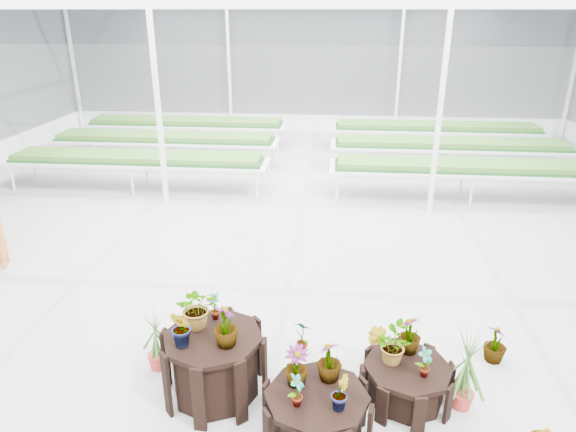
{
  "coord_description": "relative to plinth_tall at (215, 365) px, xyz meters",
  "views": [
    {
      "loc": [
        0.85,
        -6.9,
        4.2
      ],
      "look_at": [
        0.19,
        0.25,
        1.3
      ],
      "focal_mm": 32.0,
      "sensor_mm": 36.0,
      "label": 1
    }
  ],
  "objects": [
    {
      "name": "plinth_low",
      "position": [
        2.2,
        0.1,
        -0.17
      ],
      "size": [
        1.17,
        1.17,
        0.46
      ],
      "primitive_type": "cylinder",
      "rotation": [
        0.0,
        0.0,
        0.15
      ],
      "color": "black",
      "rests_on": "ground"
    },
    {
      "name": "nursery_plants",
      "position": [
        1.25,
        0.04,
        0.17
      ],
      "size": [
        4.64,
        2.68,
        1.31
      ],
      "color": "#365F23",
      "rests_on": "ground"
    },
    {
      "name": "plinth_tall",
      "position": [
        0.0,
        0.0,
        0.0
      ],
      "size": [
        1.25,
        1.25,
        0.8
      ],
      "primitive_type": "cylinder",
      "rotation": [
        0.0,
        0.0,
        -0.06
      ],
      "color": "black",
      "rests_on": "ground"
    },
    {
      "name": "greenhouse_shell",
      "position": [
        0.44,
        2.17,
        1.85
      ],
      "size": [
        18.0,
        24.0,
        4.5
      ],
      "primitive_type": null,
      "color": "white",
      "rests_on": "ground"
    },
    {
      "name": "steel_frame",
      "position": [
        0.44,
        2.17,
        1.85
      ],
      "size": [
        18.0,
        24.0,
        4.5
      ],
      "primitive_type": null,
      "color": "silver",
      "rests_on": "ground"
    },
    {
      "name": "plinth_mid",
      "position": [
        1.2,
        -0.6,
        -0.11
      ],
      "size": [
        1.35,
        1.35,
        0.58
      ],
      "primitive_type": "cylinder",
      "rotation": [
        0.0,
        0.0,
        -0.25
      ],
      "color": "black",
      "rests_on": "ground"
    },
    {
      "name": "ground_plane",
      "position": [
        0.44,
        2.17,
        -0.4
      ],
      "size": [
        24.0,
        24.0,
        0.0
      ],
      "primitive_type": "plane",
      "color": "gray",
      "rests_on": "ground"
    },
    {
      "name": "nursery_benches",
      "position": [
        0.44,
        9.37,
        0.02
      ],
      "size": [
        16.0,
        7.0,
        0.84
      ],
      "primitive_type": null,
      "color": "silver",
      "rests_on": "ground"
    }
  ]
}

